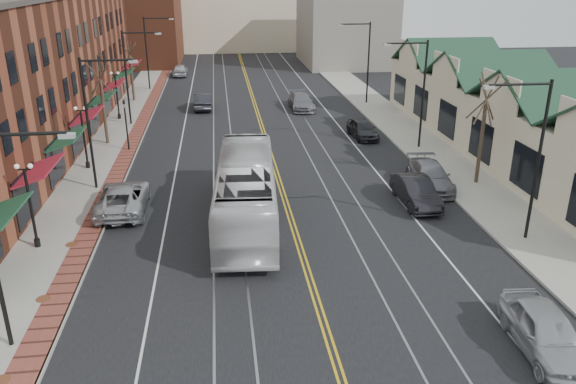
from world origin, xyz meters
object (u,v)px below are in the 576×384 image
object	(u,v)px
parked_suv	(123,198)
parked_car_c	(430,176)
parked_car_d	(363,129)
parked_car_b	(416,191)
transit_bus	(246,191)
parked_car_a	(546,332)

from	to	relation	value
parked_suv	parked_car_c	size ratio (longest dim) A/B	1.08
parked_suv	parked_car_c	distance (m)	18.65
parked_car_c	parked_car_d	size ratio (longest dim) A/B	1.22
parked_car_b	parked_car_d	world-z (taller)	parked_car_b
parked_car_b	parked_car_c	bearing A→B (deg)	53.86
transit_bus	parked_suv	bearing A→B (deg)	-15.41
parked_car_a	parked_car_b	size ratio (longest dim) A/B	1.00
parked_car_a	parked_suv	bearing A→B (deg)	143.14
parked_car_a	parked_car_c	size ratio (longest dim) A/B	0.90
parked_car_b	parked_suv	bearing A→B (deg)	175.80
parked_suv	transit_bus	bearing A→B (deg)	160.23
parked_car_a	parked_car_c	xyz separation A→B (m)	(1.80, 16.33, -0.04)
parked_suv	parked_car_d	size ratio (longest dim) A/B	1.31
parked_suv	parked_car_a	world-z (taller)	parked_car_a
parked_car_c	parked_car_d	distance (m)	11.84
parked_car_a	parked_car_b	distance (m)	13.82
parked_suv	parked_car_a	bearing A→B (deg)	137.76
transit_bus	parked_car_c	size ratio (longest dim) A/B	2.38
parked_car_a	parked_car_d	size ratio (longest dim) A/B	1.10
transit_bus	parked_car_d	world-z (taller)	transit_bus
parked_suv	parked_car_c	world-z (taller)	parked_suv
parked_suv	parked_car_a	xyz separation A→B (m)	(16.80, -14.91, 0.02)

